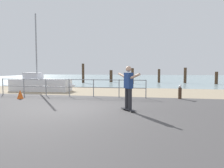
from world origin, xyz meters
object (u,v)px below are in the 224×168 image
Objects in this scene: skateboarder at (128,85)px; bollard_short at (180,93)px; skateboard at (128,109)px; sailboat at (43,84)px; traffic_cone at (20,94)px; seagull at (180,86)px.

bollard_short is at bearing 57.87° from skateboarder.
skateboard is 4.48m from bollard_short.
sailboat is at bearing 139.22° from skateboard.
traffic_cone is (0.96, -4.01, -0.28)m from sailboat.
skateboarder is at bearing 178.66° from skateboard.
seagull reaches higher than traffic_cone.
sailboat is at bearing 166.00° from bollard_short.
skateboarder is 3.43× the size of seagull.
skateboarder is 2.60× the size of bollard_short.
bollard_short is 8.72m from traffic_cone.
skateboarder is (-0.00, 0.00, 0.95)m from skateboard.
skateboard is at bearing -122.06° from seagull.
traffic_cone is at bearing 160.83° from skateboard.
sailboat is 9.45m from skateboard.
skateboard is 1.55× the size of seagull.
sailboat reaches higher than traffic_cone.
skateboarder is at bearing -122.13° from bollard_short.
sailboat is 9.82m from bollard_short.
sailboat is at bearing 139.22° from skateboarder.
bollard_short is 1.27× the size of traffic_cone.
skateboarder reaches higher than skateboard.
sailboat reaches higher than skateboarder.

